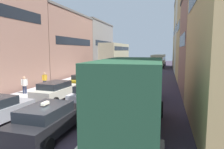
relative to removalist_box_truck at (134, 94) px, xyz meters
name	(u,v)px	position (x,y,z in m)	size (l,w,h in m)	color
ground_plane	(34,148)	(-3.70, -2.20, -1.97)	(140.00, 140.00, 0.00)	#382F3D
sidewalk_left	(82,77)	(-10.40, 17.80, -1.90)	(2.60, 64.00, 0.14)	#B9B9B9
lane_stripe_left	(115,79)	(-5.40, 17.80, -1.97)	(0.16, 60.00, 0.01)	silver
lane_stripe_right	(140,80)	(-2.00, 17.80, -1.97)	(0.16, 60.00, 0.01)	silver
building_row_left	(50,38)	(-15.70, 18.30, 3.76)	(7.20, 43.90, 13.61)	#936B5B
building_row_right	(205,31)	(6.20, 20.88, 4.48)	(7.20, 43.90, 14.16)	tan
removalist_box_truck	(134,94)	(0.00, 0.00, 0.00)	(2.87, 7.76, 3.58)	#A51E1E
taxi_centre_lane_front	(48,120)	(-3.77, -1.08, -1.18)	(2.11, 4.33, 1.66)	black
sedan_centre_lane_second	(91,93)	(-3.88, 4.68, -1.18)	(2.23, 4.38, 1.49)	silver
wagon_left_lane_second	(56,90)	(-6.97, 4.99, -1.18)	(2.30, 4.41, 1.49)	beige
hatchback_centre_lane_third	(115,82)	(-3.51, 10.29, -1.18)	(2.16, 4.35, 1.49)	#A51E1E
sedan_left_lane_third	(84,80)	(-6.94, 10.42, -1.18)	(2.17, 4.35, 1.49)	#B29319
coupe_centre_lane_fourth	(125,75)	(-3.69, 16.31, -1.18)	(2.22, 4.38, 1.49)	#19592D
sedan_right_lane_behind_truck	(144,90)	(-0.32, 7.02, -1.18)	(2.25, 4.39, 1.49)	black
bus_mid_queue_primary	(115,57)	(-7.29, 25.16, 0.86)	(3.01, 10.56, 5.06)	#BFB793
bus_far_queue_secondary	(159,60)	(-0.48, 39.22, -0.21)	(3.17, 10.61, 2.90)	#BFB793
pedestrian_near_kerb	(45,79)	(-10.75, 9.13, -1.03)	(0.34, 0.47, 1.66)	#262D47
pedestrian_mid_sidewalk	(24,84)	(-10.64, 5.92, -1.03)	(0.49, 0.34, 1.66)	#262D47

